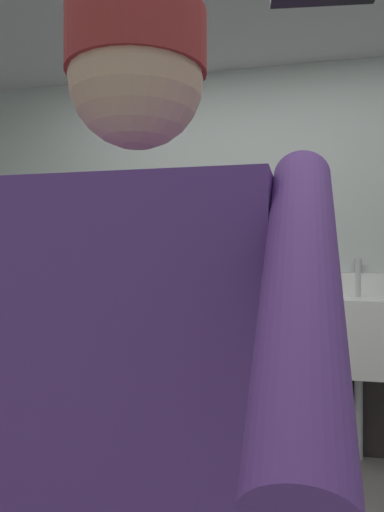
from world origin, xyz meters
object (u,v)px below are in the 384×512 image
(urinal_middle, at_px, (236,331))
(person, at_px, (135,396))
(urinal_left, at_px, (125,327))
(urinal_right, at_px, (360,335))

(urinal_middle, xyz_separation_m, person, (0.14, -2.23, 0.23))
(urinal_middle, height_order, person, person)
(urinal_middle, relative_size, person, 0.74)
(urinal_left, height_order, person, person)
(urinal_middle, bearing_deg, urinal_right, 0.00)
(urinal_left, distance_m, urinal_right, 1.50)
(urinal_middle, xyz_separation_m, urinal_right, (0.75, 0.00, 0.00))
(urinal_middle, distance_m, person, 2.25)
(person, bearing_deg, urinal_left, 111.62)
(urinal_left, bearing_deg, urinal_middle, 0.00)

